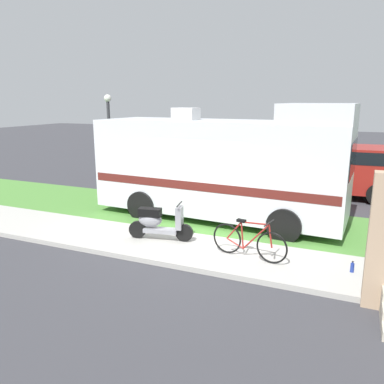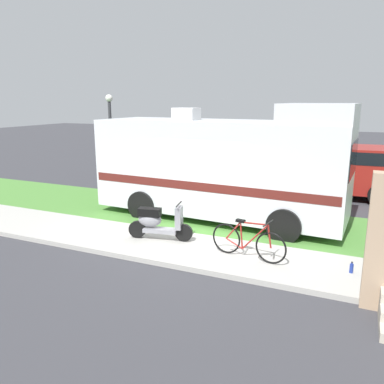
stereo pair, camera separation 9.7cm
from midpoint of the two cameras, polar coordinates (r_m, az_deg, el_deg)
name	(u,v)px [view 1 (the left image)]	position (r m, az deg, el deg)	size (l,w,h in m)	color
ground_plane	(193,234)	(10.51, -0.14, -6.27)	(80.00, 80.00, 0.00)	#38383D
sidewalk	(174,247)	(9.47, -3.04, -8.17)	(24.00, 2.00, 0.12)	#ADAAA3
grass_strip	(212,218)	(11.82, 2.75, -3.83)	(24.00, 3.40, 0.08)	#4C8438
motorhome_rv	(222,166)	(11.46, 4.29, 3.86)	(7.44, 2.80, 3.46)	silver
scooter	(158,222)	(9.70, -5.33, -4.44)	(1.64, 0.61, 0.97)	black
bicycle	(249,241)	(8.65, 8.07, -7.22)	(1.76, 0.52, 0.91)	black
pickup_truck_near	(348,170)	(15.50, 21.91, 3.00)	(5.32, 2.41, 1.89)	maroon
bottle_green	(352,267)	(8.63, 22.32, -10.29)	(0.08, 0.08, 0.24)	navy
street_lamp_post	(109,132)	(15.61, -12.31, 8.62)	(0.28, 0.28, 3.76)	#333338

